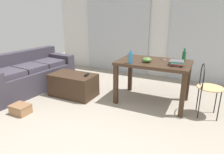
# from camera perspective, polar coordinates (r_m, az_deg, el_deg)

# --- Properties ---
(ground_plane) EXTENTS (8.33, 8.33, 0.00)m
(ground_plane) POSITION_cam_1_polar(r_m,az_deg,el_deg) (3.34, 3.87, -9.28)
(ground_plane) COLOR gray
(wall_back) EXTENTS (5.82, 0.10, 2.46)m
(wall_back) POSITION_cam_1_polar(r_m,az_deg,el_deg) (5.03, 13.78, 14.06)
(wall_back) COLOR silver
(wall_back) RESTS_ON ground
(curtains) EXTENTS (3.98, 0.03, 2.09)m
(curtains) POSITION_cam_1_polar(r_m,az_deg,el_deg) (4.96, 13.40, 11.92)
(curtains) COLOR #B2B7BC
(curtains) RESTS_ON ground
(couch) EXTENTS (0.99, 1.93, 0.77)m
(couch) POSITION_cam_1_polar(r_m,az_deg,el_deg) (4.43, -23.05, 0.57)
(couch) COLOR #38333D
(couch) RESTS_ON ground
(coffee_table) EXTENTS (0.86, 0.50, 0.43)m
(coffee_table) POSITION_cam_1_polar(r_m,az_deg,el_deg) (3.86, -11.07, -2.26)
(coffee_table) COLOR #382619
(coffee_table) RESTS_ON ground
(craft_table) EXTENTS (1.20, 0.79, 0.75)m
(craft_table) POSITION_cam_1_polar(r_m,az_deg,el_deg) (3.47, 11.89, 2.72)
(craft_table) COLOR #382619
(craft_table) RESTS_ON ground
(wire_chair) EXTENTS (0.38, 0.40, 0.83)m
(wire_chair) POSITION_cam_1_polar(r_m,az_deg,el_deg) (3.28, 25.54, -1.70)
(wire_chair) COLOR tan
(wire_chair) RESTS_ON ground
(bottle_near) EXTENTS (0.07, 0.07, 0.21)m
(bottle_near) POSITION_cam_1_polar(r_m,az_deg,el_deg) (3.21, 5.36, 5.52)
(bottle_near) COLOR teal
(bottle_near) RESTS_ON craft_table
(bottle_far) EXTENTS (0.06, 0.06, 0.22)m
(bottle_far) POSITION_cam_1_polar(r_m,az_deg,el_deg) (3.55, 20.06, 5.69)
(bottle_far) COLOR #195B2D
(bottle_far) RESTS_ON craft_table
(bowl) EXTENTS (0.16, 0.16, 0.09)m
(bowl) POSITION_cam_1_polar(r_m,az_deg,el_deg) (3.34, 10.02, 4.91)
(bowl) COLOR #477033
(bowl) RESTS_ON craft_table
(book_stack) EXTENTS (0.25, 0.32, 0.07)m
(book_stack) POSITION_cam_1_polar(r_m,az_deg,el_deg) (3.27, 18.20, 3.95)
(book_stack) COLOR #4C4C51
(book_stack) RESTS_ON craft_table
(scissors) EXTENTS (0.10, 0.09, 0.00)m
(scissors) POSITION_cam_1_polar(r_m,az_deg,el_deg) (3.59, 14.38, 4.87)
(scissors) COLOR #9EA0A5
(scissors) RESTS_ON craft_table
(tv_remote_primary) EXTENTS (0.08, 0.15, 0.03)m
(tv_remote_primary) POSITION_cam_1_polar(r_m,az_deg,el_deg) (3.67, -7.35, 0.60)
(tv_remote_primary) COLOR black
(tv_remote_primary) RESTS_ON coffee_table
(shoebox) EXTENTS (0.29, 0.23, 0.15)m
(shoebox) POSITION_cam_1_polar(r_m,az_deg,el_deg) (3.49, -24.89, -8.41)
(shoebox) COLOR #996B47
(shoebox) RESTS_ON ground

